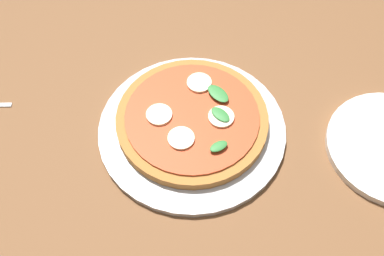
% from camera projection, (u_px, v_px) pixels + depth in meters
% --- Properties ---
extents(dining_table, '(1.27, 1.08, 0.72)m').
position_uv_depth(dining_table, '(196.00, 165.00, 0.91)').
color(dining_table, brown).
rests_on(dining_table, ground_plane).
extents(serving_tray, '(0.34, 0.34, 0.01)m').
position_uv_depth(serving_tray, '(192.00, 129.00, 0.85)').
color(serving_tray, silver).
rests_on(serving_tray, dining_table).
extents(pizza, '(0.27, 0.27, 0.03)m').
position_uv_depth(pizza, '(192.00, 119.00, 0.84)').
color(pizza, '#B27033').
rests_on(pizza, serving_tray).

